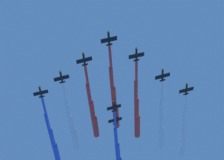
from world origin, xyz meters
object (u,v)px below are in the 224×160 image
Objects in this scene: jet_starboard_outer at (53,140)px; jet_port_mid at (162,124)px; jet_port_inner at (137,111)px; jet_starboard_inner at (93,112)px; jet_starboard_mid at (72,126)px; jet_port_outer at (183,134)px; jet_trail_port at (118,154)px; jet_lead at (114,100)px.

jet_port_mid is at bearing 117.24° from jet_starboard_outer.
jet_port_inner is 1.04× the size of jet_starboard_inner.
jet_port_inner reaches higher than jet_starboard_mid.
jet_starboard_inner is 1.03× the size of jet_port_outer.
jet_starboard_mid is 1.02× the size of jet_port_outer.
jet_starboard_outer reaches higher than jet_starboard_mid.
jet_starboard_inner is at bearing 88.01° from jet_starboard_mid.
jet_trail_port is at bearing -157.93° from jet_starboard_inner.
jet_port_inner is 26.27m from jet_starboard_inner.
jet_starboard_mid is at bearing -41.20° from jet_port_outer.
jet_starboard_outer is (-2.25, -20.31, 1.03)m from jet_starboard_mid.
jet_trail_port is at bearing 149.37° from jet_starboard_outer.
jet_starboard_inner is at bearing -44.10° from jet_port_inner.
jet_starboard_mid is at bearing -88.57° from jet_lead.
jet_port_outer is at bearing 167.78° from jet_lead.
jet_lead is 1.02× the size of jet_port_inner.
jet_lead is at bearing 88.53° from jet_starboard_outer.
jet_port_mid is 1.02× the size of jet_port_outer.
jet_port_outer is 0.94× the size of jet_starboard_outer.
jet_port_outer is at bearing 105.27° from jet_trail_port.
jet_starboard_mid reaches higher than jet_port_mid.
jet_starboard_mid is at bearing -63.60° from jet_port_inner.
jet_port_outer is at bearing 169.87° from jet_port_mid.
jet_port_inner is 59.13m from jet_starboard_outer.
jet_port_inner is at bearing -18.88° from jet_port_mid.
jet_starboard_outer is at bearing -91.47° from jet_lead.
jet_lead is 54.58m from jet_starboard_outer.
jet_starboard_inner is at bearing -27.18° from jet_port_outer.
jet_lead is 1.09× the size of jet_port_outer.
jet_port_inner is at bearing 172.22° from jet_lead.
jet_port_inner is 1.04× the size of jet_starboard_mid.
jet_starboard_outer is at bearing -62.76° from jet_port_mid.
jet_lead is 17.50m from jet_port_inner.
jet_lead is 1.06× the size of jet_starboard_mid.
jet_port_outer is at bearing 152.82° from jet_starboard_inner.
jet_lead reaches higher than jet_starboard_outer.
jet_port_inner is 40.94m from jet_starboard_mid.
jet_port_inner is 1.07× the size of jet_port_outer.
jet_lead reaches higher than jet_port_outer.
jet_trail_port is at bearing -74.73° from jet_port_outer.
jet_starboard_mid is at bearing 83.68° from jet_starboard_outer.
jet_lead is at bearing -12.22° from jet_port_outer.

